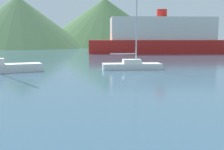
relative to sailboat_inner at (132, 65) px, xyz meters
The scene contains 4 objects.
sailboat_inner is the anchor object (origin of this frame).
ferry_distant 31.04m from the sailboat_inner, 65.85° to the left, with size 29.17×10.88×8.45m.
hill_west 69.88m from the sailboat_inner, 107.06° to the left, with size 42.83×42.83×15.86m.
hill_central 79.73m from the sailboat_inner, 83.94° to the left, with size 50.39×50.39×17.42m.
Camera 1 is at (-2.70, 1.64, 2.84)m, focal length 45.00 mm.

